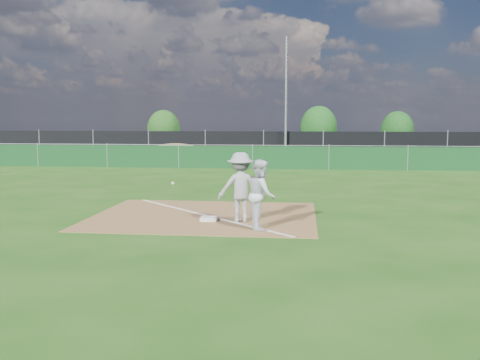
% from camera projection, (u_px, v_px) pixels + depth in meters
% --- Properties ---
extents(ground, '(90.00, 90.00, 0.00)m').
position_uv_depth(ground, '(242.00, 179.00, 23.44)').
color(ground, '#1E490F').
rests_on(ground, ground).
extents(infield_dirt, '(6.00, 5.00, 0.02)m').
position_uv_depth(infield_dirt, '(205.00, 216.00, 14.56)').
color(infield_dirt, brown).
rests_on(infield_dirt, ground).
extents(foul_line, '(5.01, 5.01, 0.01)m').
position_uv_depth(foul_line, '(205.00, 215.00, 14.56)').
color(foul_line, white).
rests_on(foul_line, infield_dirt).
extents(green_fence, '(44.00, 0.05, 1.20)m').
position_uv_depth(green_fence, '(253.00, 157.00, 28.31)').
color(green_fence, '#0F3A18').
rests_on(green_fence, ground).
extents(dirt_mound, '(3.38, 2.60, 1.17)m').
position_uv_depth(dirt_mound, '(176.00, 153.00, 32.34)').
color(dirt_mound, olive).
rests_on(dirt_mound, ground).
extents(black_fence, '(46.00, 0.04, 1.80)m').
position_uv_depth(black_fence, '(264.00, 145.00, 36.17)').
color(black_fence, black).
rests_on(black_fence, ground).
extents(parking_lot, '(46.00, 9.00, 0.01)m').
position_uv_depth(parking_lot, '(268.00, 153.00, 41.20)').
color(parking_lot, black).
rests_on(parking_lot, ground).
extents(light_pole, '(0.16, 0.16, 8.00)m').
position_uv_depth(light_pole, '(286.00, 98.00, 35.35)').
color(light_pole, slate).
rests_on(light_pole, ground).
extents(first_base, '(0.45, 0.45, 0.09)m').
position_uv_depth(first_base, '(209.00, 219.00, 13.81)').
color(first_base, white).
rests_on(first_base, infield_dirt).
extents(play_at_first, '(2.39, 0.92, 1.77)m').
position_uv_depth(play_at_first, '(240.00, 187.00, 13.56)').
color(play_at_first, '#A9A9AC').
rests_on(play_at_first, infield_dirt).
extents(runner, '(0.80, 0.93, 1.69)m').
position_uv_depth(runner, '(261.00, 194.00, 12.74)').
color(runner, silver).
rests_on(runner, ground).
extents(car_left, '(4.95, 2.87, 1.58)m').
position_uv_depth(car_left, '(205.00, 142.00, 42.01)').
color(car_left, '#ABADB3').
rests_on(car_left, parking_lot).
extents(car_mid, '(4.98, 3.48, 1.56)m').
position_uv_depth(car_mid, '(229.00, 144.00, 40.02)').
color(car_mid, black).
rests_on(car_mid, parking_lot).
extents(car_right, '(4.79, 3.38, 1.29)m').
position_uv_depth(car_right, '(311.00, 146.00, 39.38)').
color(car_right, black).
rests_on(car_right, parking_lot).
extents(tree_left, '(2.89, 2.89, 3.43)m').
position_uv_depth(tree_left, '(164.00, 129.00, 47.66)').
color(tree_left, '#382316').
rests_on(tree_left, ground).
extents(tree_mid, '(3.20, 3.20, 3.79)m').
position_uv_depth(tree_mid, '(319.00, 127.00, 47.33)').
color(tree_mid, '#382316').
rests_on(tree_mid, ground).
extents(tree_right, '(2.78, 2.78, 3.30)m').
position_uv_depth(tree_right, '(397.00, 130.00, 46.07)').
color(tree_right, '#382316').
rests_on(tree_right, ground).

